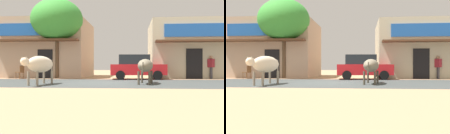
% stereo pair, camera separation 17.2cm
% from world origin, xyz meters
% --- Properties ---
extents(ground, '(80.00, 80.00, 0.00)m').
position_xyz_m(ground, '(0.00, 0.00, 0.00)').
color(ground, tan).
extents(asphalt_road, '(72.00, 6.65, 0.00)m').
position_xyz_m(asphalt_road, '(0.00, 0.00, 0.00)').
color(asphalt_road, '#404544').
rests_on(asphalt_road, ground).
extents(storefront_left_cafe, '(6.73, 6.72, 4.57)m').
position_xyz_m(storefront_left_cafe, '(-5.42, 7.35, 2.29)').
color(storefront_left_cafe, tan).
rests_on(storefront_left_cafe, ground).
extents(storefront_right_club, '(8.03, 6.72, 4.32)m').
position_xyz_m(storefront_right_club, '(7.05, 7.35, 2.17)').
color(storefront_right_club, '#BEB598').
rests_on(storefront_right_club, ground).
extents(roadside_tree, '(3.74, 3.74, 5.75)m').
position_xyz_m(roadside_tree, '(-3.82, 4.45, 4.24)').
color(roadside_tree, brown).
rests_on(roadside_tree, ground).
extents(parked_hatchback_car, '(3.80, 2.24, 1.64)m').
position_xyz_m(parked_hatchback_car, '(1.90, 3.73, 0.84)').
color(parked_hatchback_car, red).
rests_on(parked_hatchback_car, ground).
extents(cow_near_brown, '(0.91, 2.87, 1.37)m').
position_xyz_m(cow_near_brown, '(-2.71, -1.77, 0.97)').
color(cow_near_brown, beige).
rests_on(cow_near_brown, ground).
extents(cow_far_dark, '(1.03, 2.80, 1.24)m').
position_xyz_m(cow_far_dark, '(2.31, -0.67, 0.91)').
color(cow_far_dark, gray).
rests_on(cow_far_dark, ground).
extents(pedestrian_by_shop, '(0.46, 0.61, 1.60)m').
position_xyz_m(pedestrian_by_shop, '(7.00, 4.37, 0.93)').
color(pedestrian_by_shop, '#3F3F47').
rests_on(pedestrian_by_shop, ground).
extents(cafe_chair_near_tree, '(0.54, 0.54, 0.92)m').
position_xyz_m(cafe_chair_near_tree, '(-6.21, 3.68, 0.51)').
color(cafe_chair_near_tree, brown).
rests_on(cafe_chair_near_tree, ground).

